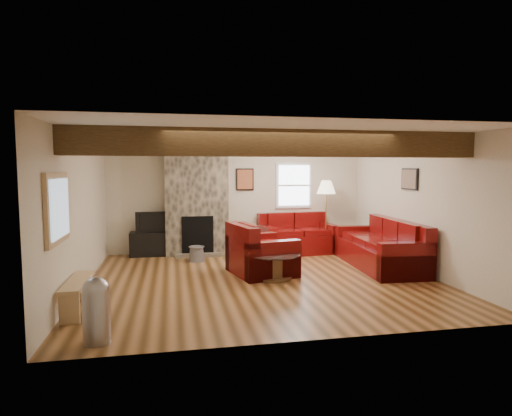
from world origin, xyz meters
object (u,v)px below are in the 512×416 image
Objects in this scene: sofa_three at (379,244)px; floor_lamp at (326,191)px; coffee_table at (274,266)px; television at (154,222)px; armchair_red at (262,249)px; loveseat at (297,233)px; tv_cabinet at (155,244)px.

floor_lamp is at bearing -158.72° from sofa_three.
coffee_table is 3.38m from television.
armchair_red is 0.69× the size of floor_lamp.
tv_cabinet is at bearing 169.88° from loveseat.
armchair_red is at bearing -137.82° from floor_lamp.
tv_cabinet is 0.64× the size of floor_lamp.
tv_cabinet is (-4.43, 2.03, -0.20)m from sofa_three.
tv_cabinet is at bearing 173.87° from floor_lamp.
loveseat is 1.18m from floor_lamp.
television is at bearing 130.21° from coffee_table.
loveseat is at bearing 169.61° from floor_lamp.
tv_cabinet is (-2.15, 2.55, 0.04)m from coffee_table.
loveseat is 1.82× the size of coffee_table.
sofa_three is 1.42× the size of loveseat.
coffee_table is at bearing -120.89° from loveseat.
sofa_three is 3.01× the size of television.
floor_lamp is at bearing -15.25° from loveseat.
coffee_table is 3.01m from floor_lamp.
coffee_table is 3.34m from tv_cabinet.
floor_lamp reaches higher than coffee_table.
floor_lamp is (0.65, -0.12, 0.98)m from loveseat.
coffee_table is at bearing -49.79° from television.
coffee_table is at bearing -49.79° from tv_cabinet.
television is (0.00, 0.00, 0.50)m from tv_cabinet.
television is (-3.25, 0.30, 0.32)m from loveseat.
loveseat is at bearing -5.27° from tv_cabinet.
loveseat reaches higher than coffee_table.
loveseat is at bearing -5.27° from television.
sofa_three is 4.87m from tv_cabinet.
sofa_three is 2.34m from coffee_table.
floor_lamp reaches higher than sofa_three.
armchair_red is (-2.41, -0.10, 0.00)m from sofa_three.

